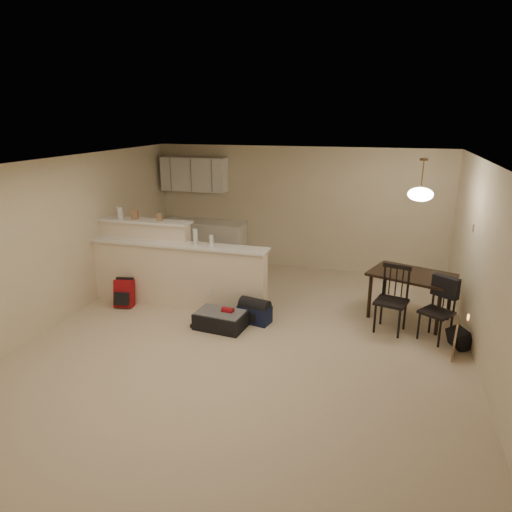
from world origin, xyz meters
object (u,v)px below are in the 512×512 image
(red_backpack, at_px, (124,293))
(dining_chair_near, at_px, (391,300))
(dining_chair_far, at_px, (437,311))
(dining_table, at_px, (411,279))
(suitcase, at_px, (221,320))
(pendant_lamp, at_px, (421,194))
(navy_duffel, at_px, (255,314))
(black_daypack, at_px, (459,339))

(red_backpack, bearing_deg, dining_chair_near, -6.57)
(dining_chair_near, xyz_separation_m, dining_chair_far, (0.62, -0.12, -0.04))
(dining_table, relative_size, suitcase, 1.92)
(pendant_lamp, xyz_separation_m, red_backpack, (-4.57, -0.79, -1.76))
(pendant_lamp, bearing_deg, dining_chair_far, -62.85)
(dining_chair_near, xyz_separation_m, navy_duffel, (-2.01, -0.26, -0.36))
(pendant_lamp, relative_size, dining_chair_far, 0.68)
(dining_chair_near, height_order, navy_duffel, dining_chair_near)
(dining_chair_near, bearing_deg, dining_table, 77.26)
(pendant_lamp, xyz_separation_m, dining_chair_near, (-0.28, -0.54, -1.49))
(dining_chair_near, relative_size, black_daypack, 3.40)
(red_backpack, relative_size, black_daypack, 1.58)
(black_daypack, bearing_deg, suitcase, 69.97)
(suitcase, distance_m, black_daypack, 3.40)
(pendant_lamp, xyz_separation_m, suitcase, (-2.74, -1.13, -1.87))
(navy_duffel, bearing_deg, red_backpack, -166.75)
(black_daypack, bearing_deg, dining_chair_far, 40.86)
(pendant_lamp, height_order, dining_chair_far, pendant_lamp)
(dining_chair_far, bearing_deg, suitcase, -136.31)
(dining_chair_near, xyz_separation_m, black_daypack, (0.93, -0.26, -0.37))
(pendant_lamp, height_order, navy_duffel, pendant_lamp)
(suitcase, bearing_deg, navy_duffel, 43.46)
(dining_chair_near, relative_size, dining_chair_far, 1.10)
(dining_table, distance_m, red_backpack, 4.66)
(pendant_lamp, bearing_deg, suitcase, -157.64)
(red_backpack, bearing_deg, dining_chair_far, -8.38)
(suitcase, xyz_separation_m, navy_duffel, (0.44, 0.34, 0.01))
(navy_duffel, distance_m, black_daypack, 2.95)
(red_backpack, height_order, black_daypack, red_backpack)
(dining_table, bearing_deg, dining_chair_near, -97.76)
(dining_table, bearing_deg, red_backpack, -150.15)
(red_backpack, distance_m, black_daypack, 5.22)
(suitcase, relative_size, red_backpack, 1.59)
(pendant_lamp, xyz_separation_m, navy_duffel, (-2.30, -0.79, -1.86))
(dining_chair_near, height_order, black_daypack, dining_chair_near)
(red_backpack, bearing_deg, suitcase, -20.31)
(black_daypack, bearing_deg, pendant_lamp, 13.76)
(pendant_lamp, distance_m, navy_duffel, 3.06)
(dining_chair_near, xyz_separation_m, suitcase, (-2.45, -0.59, -0.37))
(red_backpack, height_order, navy_duffel, red_backpack)
(pendant_lamp, relative_size, red_backpack, 1.34)
(suitcase, distance_m, navy_duffel, 0.55)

